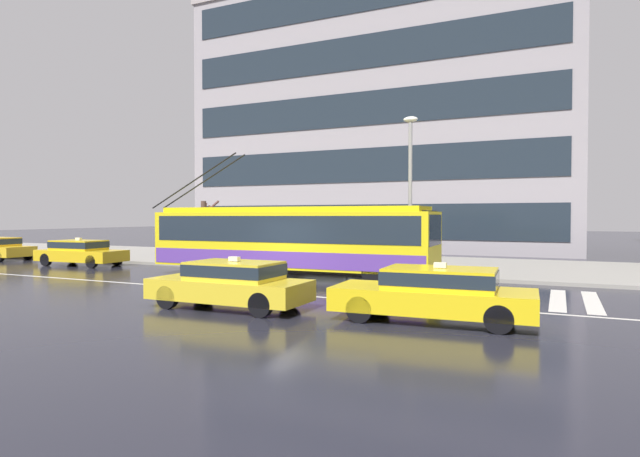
{
  "coord_description": "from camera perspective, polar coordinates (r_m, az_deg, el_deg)",
  "views": [
    {
      "loc": [
        9.29,
        -15.48,
        2.48
      ],
      "look_at": [
        0.29,
        3.91,
        1.96
      ],
      "focal_mm": 29.05,
      "sensor_mm": 36.0,
      "label": 1
    }
  ],
  "objects": [
    {
      "name": "pedestrian_at_shelter",
      "position": [
        24.32,
        -4.03,
        -0.33
      ],
      "size": [
        1.36,
        1.36,
        1.96
      ],
      "color": "#564F4B",
      "rests_on": "sidewalk_slab"
    },
    {
      "name": "office_tower_corner_left",
      "position": [
        42.29,
        7.38,
        11.44
      ],
      "size": [
        28.25,
        13.03,
        19.73
      ],
      "color": "#969095",
      "rests_on": "ground_plane"
    },
    {
      "name": "trolleybus",
      "position": [
        21.01,
        -3.27,
        -1.1
      ],
      "size": [
        12.68,
        2.77,
        5.14
      ],
      "color": "yellow",
      "rests_on": "ground_plane"
    },
    {
      "name": "ground_plane",
      "position": [
        18.22,
        -6.06,
        -6.44
      ],
      "size": [
        160.0,
        160.0,
        0.0
      ],
      "primitive_type": "plane",
      "color": "#20202A"
    },
    {
      "name": "bus_shelter",
      "position": [
        24.34,
        -0.54,
        0.38
      ],
      "size": [
        4.16,
        1.51,
        2.62
      ],
      "color": "gray",
      "rests_on": "sidewalk_slab"
    },
    {
      "name": "taxi_oncoming_near",
      "position": [
        14.14,
        -9.76,
        -5.85
      ],
      "size": [
        4.38,
        1.76,
        1.39
      ],
      "color": "yellow",
      "rests_on": "ground_plane"
    },
    {
      "name": "street_lamp",
      "position": [
        21.87,
        9.92,
        5.29
      ],
      "size": [
        0.6,
        0.32,
        6.46
      ],
      "color": "gray",
      "rests_on": "sidewalk_slab"
    },
    {
      "name": "street_tree_bare",
      "position": [
        28.78,
        -12.66,
        0.34
      ],
      "size": [
        1.72,
        2.14,
        3.22
      ],
      "color": "brown",
      "rests_on": "sidewalk_slab"
    },
    {
      "name": "crosswalk_stripe_inner_b",
      "position": [
        16.97,
        24.73,
        -7.13
      ],
      "size": [
        0.44,
        4.4,
        0.01
      ],
      "primitive_type": "cube",
      "color": "beige",
      "rests_on": "ground_plane"
    },
    {
      "name": "pedestrian_walking_past",
      "position": [
        24.32,
        -7.22,
        -0.55
      ],
      "size": [
        1.36,
        1.36,
        1.92
      ],
      "color": "#4B403A",
      "rests_on": "sidewalk_slab"
    },
    {
      "name": "pedestrian_approaching_curb",
      "position": [
        22.72,
        6.7,
        -0.73
      ],
      "size": [
        1.39,
        1.39,
        1.89
      ],
      "color": "black",
      "rests_on": "sidewalk_slab"
    },
    {
      "name": "crosswalk_stripe_edge_near",
      "position": [
        17.19,
        15.62,
        -6.95
      ],
      "size": [
        0.44,
        4.4,
        0.01
      ],
      "primitive_type": "cube",
      "color": "beige",
      "rests_on": "ground_plane"
    },
    {
      "name": "crosswalk_stripe_center",
      "position": [
        17.0,
        21.67,
        -7.09
      ],
      "size": [
        0.44,
        4.4,
        0.01
      ],
      "primitive_type": "cube",
      "color": "beige",
      "rests_on": "ground_plane"
    },
    {
      "name": "crosswalk_stripe_inner_a",
      "position": [
        17.07,
        18.63,
        -7.03
      ],
      "size": [
        0.44,
        4.4,
        0.01
      ],
      "primitive_type": "cube",
      "color": "beige",
      "rests_on": "ground_plane"
    },
    {
      "name": "lane_centre_line",
      "position": [
        17.21,
        -8.12,
        -6.9
      ],
      "size": [
        72.0,
        0.14,
        0.01
      ],
      "primitive_type": "cube",
      "color": "silver",
      "rests_on": "ground_plane"
    },
    {
      "name": "sidewalk_slab",
      "position": [
        26.87,
        4.57,
        -3.77
      ],
      "size": [
        80.0,
        10.0,
        0.14
      ],
      "primitive_type": "cube",
      "color": "gray",
      "rests_on": "ground_plane"
    },
    {
      "name": "crosswalk_stripe_edge_far",
      "position": [
        16.99,
        27.79,
        -7.15
      ],
      "size": [
        0.44,
        4.4,
        0.01
      ],
      "primitive_type": "cube",
      "color": "beige",
      "rests_on": "ground_plane"
    },
    {
      "name": "taxi_oncoming_far",
      "position": [
        12.52,
        12.57,
        -6.8
      ],
      "size": [
        4.73,
        2.02,
        1.39
      ],
      "color": "yellow",
      "rests_on": "ground_plane"
    },
    {
      "name": "taxi_queued_behind_bus",
      "position": [
        28.59,
        -24.88,
        -2.31
      ],
      "size": [
        4.61,
        2.05,
        1.39
      ],
      "color": "yellow",
      "rests_on": "ground_plane"
    }
  ]
}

